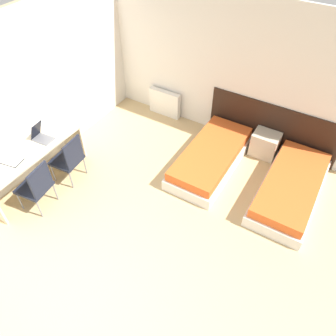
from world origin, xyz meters
The scene contains 13 objects.
ground_plane centered at (0.00, 0.00, 0.00)m, with size 20.00×20.00×0.00m, color tan.
wall_back centered at (0.00, 4.46, 1.35)m, with size 5.69×0.05×2.70m.
wall_left centered at (-2.37, 2.22, 1.35)m, with size 0.05×5.44×2.70m.
headboard_panel centered at (1.08, 4.43, 0.48)m, with size 2.47×0.03×0.96m.
bed_near_window centered at (0.35, 3.40, 0.19)m, with size 0.90×1.99×0.39m.
bed_near_door centered at (1.82, 3.40, 0.19)m, with size 0.90×1.99×0.39m.
nightstand centered at (1.08, 4.20, 0.24)m, with size 0.48×0.38×0.48m.
radiator centered at (-1.23, 4.34, 0.29)m, with size 0.71×0.12×0.57m.
desk centered at (-2.06, 1.46, 0.57)m, with size 0.57×1.89×0.73m.
chair_near_laptop centered at (-1.60, 1.83, 0.49)m, with size 0.49×0.49×0.91m.
chair_near_notebook centered at (-1.60, 1.10, 0.49)m, with size 0.51×0.51×0.91m.
laptop centered at (-2.09, 1.78, 0.80)m, with size 0.35×0.25×0.32m.
open_notebook centered at (-2.09, 1.15, 0.74)m, with size 0.35×0.28×0.02m.
Camera 1 is at (1.93, -0.77, 4.29)m, focal length 35.00 mm.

